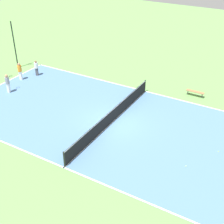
# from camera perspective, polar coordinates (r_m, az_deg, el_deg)

# --- Properties ---
(ground_plane) EXTENTS (80.00, 80.00, 0.00)m
(ground_plane) POSITION_cam_1_polar(r_m,az_deg,el_deg) (22.94, 0.00, -1.92)
(ground_plane) COLOR #60934C
(court_surface) EXTENTS (11.62, 23.94, 0.02)m
(court_surface) POSITION_cam_1_polar(r_m,az_deg,el_deg) (22.94, 0.00, -1.90)
(court_surface) COLOR #4C729E
(court_surface) RESTS_ON ground_plane
(tennis_net) EXTENTS (11.42, 0.10, 1.11)m
(tennis_net) POSITION_cam_1_polar(r_m,az_deg,el_deg) (22.63, 0.00, -0.68)
(tennis_net) COLOR black
(tennis_net) RESTS_ON court_surface
(bench) EXTENTS (0.36, 1.53, 0.45)m
(bench) POSITION_cam_1_polar(r_m,az_deg,el_deg) (27.22, 14.97, 3.55)
(bench) COLOR olive
(bench) RESTS_ON ground_plane
(player_far_white) EXTENTS (0.79, 0.96, 1.51)m
(player_far_white) POSITION_cam_1_polar(r_m,az_deg,el_deg) (30.77, -13.70, 8.00)
(player_far_white) COLOR #4C4C51
(player_far_white) RESTS_ON court_surface
(player_center_orange) EXTENTS (0.41, 0.41, 1.66)m
(player_center_orange) POSITION_cam_1_polar(r_m,az_deg,el_deg) (30.21, -16.52, 7.34)
(player_center_orange) COLOR white
(player_center_orange) RESTS_ON court_surface
(player_baseline_gray) EXTENTS (0.98, 0.54, 1.67)m
(player_baseline_gray) POSITION_cam_1_polar(r_m,az_deg,el_deg) (28.09, -18.57, 5.20)
(player_baseline_gray) COLOR white
(player_baseline_gray) RESTS_ON court_surface
(tennis_ball_midcourt) EXTENTS (0.07, 0.07, 0.07)m
(tennis_ball_midcourt) POSITION_cam_1_polar(r_m,az_deg,el_deg) (21.20, 18.91, -6.84)
(tennis_ball_midcourt) COLOR #CCE033
(tennis_ball_midcourt) RESTS_ON court_surface
(tennis_ball_left_sideline) EXTENTS (0.07, 0.07, 0.07)m
(tennis_ball_left_sideline) POSITION_cam_1_polar(r_m,az_deg,el_deg) (19.50, 13.37, -9.60)
(tennis_ball_left_sideline) COLOR #CCE033
(tennis_ball_left_sideline) RESTS_ON court_surface
(fence_post_back_right) EXTENTS (0.12, 0.12, 4.69)m
(fence_post_back_right) POSITION_cam_1_polar(r_m,az_deg,el_deg) (32.64, -17.41, 11.58)
(fence_post_back_right) COLOR black
(fence_post_back_right) RESTS_ON ground_plane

